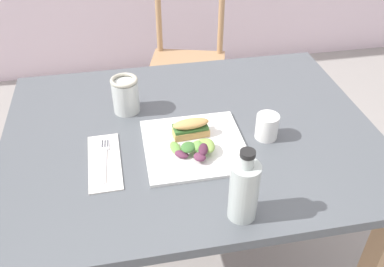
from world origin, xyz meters
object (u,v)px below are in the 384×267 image
dining_table (191,162)px  cup_extra_side (267,127)px  bottle_cold_brew (244,193)px  mason_jar_iced_tea (126,97)px  fork_on_napkin (105,157)px  chair_wooden_far (187,63)px  plate_lunch (195,146)px  sandwich_half_front (191,128)px

dining_table → cup_extra_side: cup_extra_side is taller
cup_extra_side → bottle_cold_brew: bearing=-119.2°
bottle_cold_brew → mason_jar_iced_tea: (-0.25, 0.51, -0.02)m
fork_on_napkin → cup_extra_side: bearing=1.1°
chair_wooden_far → fork_on_napkin: 1.19m
dining_table → mason_jar_iced_tea: size_ratio=9.52×
dining_table → plate_lunch: size_ratio=3.90×
dining_table → sandwich_half_front: 0.17m
cup_extra_side → fork_on_napkin: bearing=-178.9°
chair_wooden_far → sandwich_half_front: bearing=-99.6°
plate_lunch → fork_on_napkin: (-0.26, -0.00, 0.00)m
chair_wooden_far → sandwich_half_front: 1.09m
fork_on_napkin → mason_jar_iced_tea: mason_jar_iced_tea is taller
plate_lunch → cup_extra_side: (0.22, 0.01, 0.03)m
chair_wooden_far → bottle_cold_brew: bottle_cold_brew is taller
bottle_cold_brew → mason_jar_iced_tea: bearing=115.7°
dining_table → sandwich_half_front: sandwich_half_front is taller
dining_table → cup_extra_side: size_ratio=14.80×
mason_jar_iced_tea → cup_extra_side: size_ratio=1.56×
chair_wooden_far → plate_lunch: size_ratio=2.95×
sandwich_half_front → cup_extra_side: size_ratio=1.46×
dining_table → bottle_cold_brew: bearing=-80.8°
plate_lunch → sandwich_half_front: sandwich_half_front is taller
plate_lunch → mason_jar_iced_tea: size_ratio=2.44×
mason_jar_iced_tea → cup_extra_side: (0.40, -0.22, -0.02)m
chair_wooden_far → sandwich_half_front: (-0.17, -1.02, 0.33)m
cup_extra_side → plate_lunch: bearing=-178.1°
plate_lunch → bottle_cold_brew: (0.06, -0.28, 0.07)m
sandwich_half_front → bottle_cold_brew: size_ratio=0.56×
sandwich_half_front → mason_jar_iced_tea: bearing=134.2°
dining_table → mason_jar_iced_tea: 0.30m
dining_table → chair_wooden_far: chair_wooden_far is taller
sandwich_half_front → bottle_cold_brew: 0.33m
mason_jar_iced_tea → fork_on_napkin: bearing=-108.9°
sandwich_half_front → cup_extra_side: 0.23m
bottle_cold_brew → dining_table: bearing=99.2°
fork_on_napkin → cup_extra_side: cup_extra_side is taller
dining_table → fork_on_napkin: (-0.27, -0.08, 0.14)m
plate_lunch → fork_on_napkin: bearing=-179.6°
dining_table → plate_lunch: (-0.00, -0.08, 0.14)m
chair_wooden_far → plate_lunch: (-0.17, -1.07, 0.30)m
fork_on_napkin → bottle_cold_brew: (0.32, -0.28, 0.07)m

